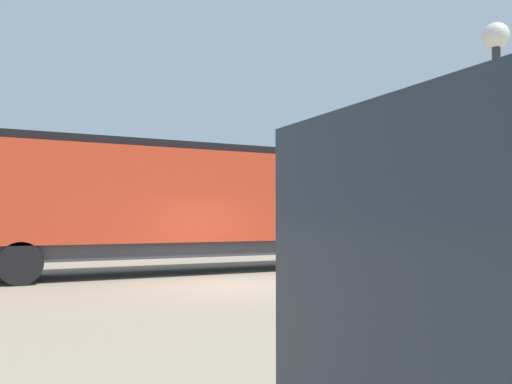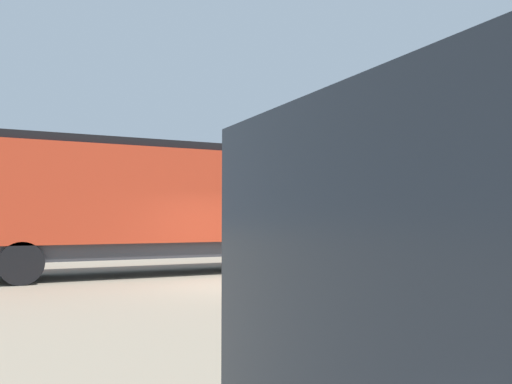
# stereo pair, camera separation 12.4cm
# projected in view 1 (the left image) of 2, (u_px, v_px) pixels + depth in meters

# --- Properties ---
(ground_plane) EXTENTS (120.00, 120.00, 0.00)m
(ground_plane) POSITION_uv_depth(u_px,v_px,m) (232.00, 285.00, 13.26)
(ground_plane) COLOR gray
(locomotive) EXTENTS (2.94, 17.61, 3.95)m
(locomotive) POSITION_uv_depth(u_px,v_px,m) (225.00, 202.00, 17.24)
(locomotive) COLOR red
(locomotive) RESTS_ON ground_plane
(lamp_post) EXTENTS (0.50, 0.50, 5.50)m
(lamp_post) POSITION_uv_depth(u_px,v_px,m) (497.00, 105.00, 10.19)
(lamp_post) COLOR #2D2D2D
(lamp_post) RESTS_ON ground_plane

